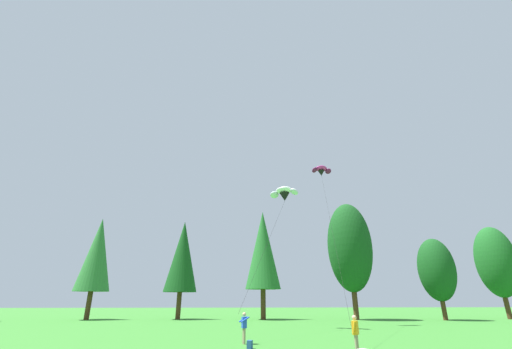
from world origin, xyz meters
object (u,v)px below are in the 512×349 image
object	(u,v)px
kite_flyer_near	(244,325)
backpack	(250,345)
parafoil_kite_mid_magenta	(321,171)
parafoil_kite_high_white	(284,193)
kite_flyer_mid	(355,331)

from	to	relation	value
kite_flyer_near	backpack	size ratio (longest dim) A/B	4.23
parafoil_kite_mid_magenta	backpack	size ratio (longest dim) A/B	47.92
parafoil_kite_high_white	parafoil_kite_mid_magenta	size ratio (longest dim) A/B	0.63
backpack	kite_flyer_near	bearing A→B (deg)	27.35
kite_flyer_near	backpack	bearing A→B (deg)	-82.96
kite_flyer_mid	parafoil_kite_mid_magenta	bearing A→B (deg)	77.39
parafoil_kite_high_white	backpack	world-z (taller)	parafoil_kite_high_white
parafoil_kite_high_white	backpack	xyz separation A→B (m)	(-4.03, -12.77, -12.34)
parafoil_kite_high_white	backpack	size ratio (longest dim) A/B	30.30
kite_flyer_near	parafoil_kite_high_white	size ratio (longest dim) A/B	0.14
parafoil_kite_high_white	kite_flyer_near	bearing A→B (deg)	-111.60
parafoil_kite_high_white	backpack	bearing A→B (deg)	-107.52
kite_flyer_near	parafoil_kite_mid_magenta	xyz separation A→B (m)	(9.31, 14.39, 15.56)
kite_flyer_mid	parafoil_kite_mid_magenta	size ratio (longest dim) A/B	0.09
kite_flyer_near	parafoil_kite_mid_magenta	distance (m)	23.15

